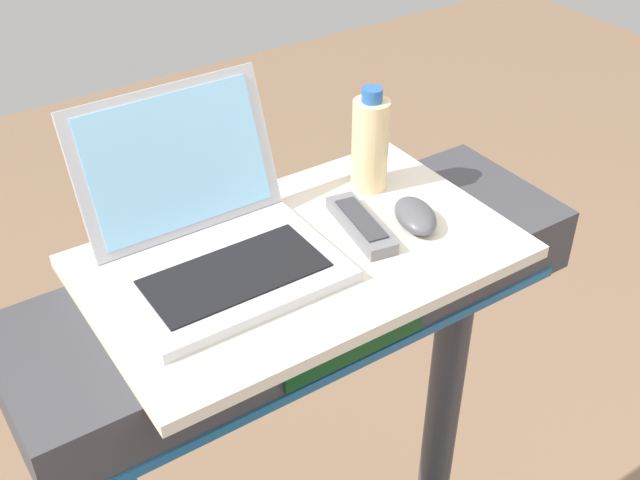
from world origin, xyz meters
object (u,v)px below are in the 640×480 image
at_px(laptop, 212,235).
at_px(tv_remote, 361,225).
at_px(computer_mouse, 415,216).
at_px(water_bottle, 370,143).

distance_m(laptop, tv_remote, 0.23).
bearing_deg(computer_mouse, laptop, -176.67).
height_order(laptop, tv_remote, laptop).
bearing_deg(tv_remote, water_bottle, 48.28).
distance_m(water_bottle, tv_remote, 0.15).
bearing_deg(water_bottle, laptop, -172.02).
distance_m(laptop, water_bottle, 0.32).
distance_m(computer_mouse, water_bottle, 0.15).
bearing_deg(laptop, water_bottle, 12.11).
height_order(laptop, water_bottle, laptop).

